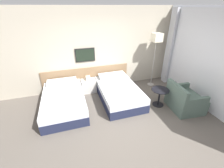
# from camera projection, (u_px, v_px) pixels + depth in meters

# --- Properties ---
(ground_plane) EXTENTS (16.00, 16.00, 0.00)m
(ground_plane) POSITION_uv_depth(u_px,v_px,m) (126.00, 124.00, 3.83)
(ground_plane) COLOR #5B544C
(wall_headboard) EXTENTS (10.00, 0.10, 2.70)m
(wall_headboard) POSITION_uv_depth(u_px,v_px,m) (102.00, 52.00, 5.07)
(wall_headboard) COLOR #B7AD99
(wall_headboard) RESTS_ON ground_plane
(wall_window) EXTENTS (0.21, 4.67, 2.70)m
(wall_window) POSITION_uv_depth(u_px,v_px,m) (219.00, 65.00, 3.81)
(wall_window) COLOR white
(wall_window) RESTS_ON ground_plane
(bed_near_door) EXTENTS (1.15, 1.91, 0.58)m
(bed_near_door) POSITION_uv_depth(u_px,v_px,m) (64.00, 101.00, 4.34)
(bed_near_door) COLOR #1E233D
(bed_near_door) RESTS_ON ground_plane
(bed_near_window) EXTENTS (1.15, 1.91, 0.58)m
(bed_near_window) POSITION_uv_depth(u_px,v_px,m) (118.00, 92.00, 4.78)
(bed_near_window) COLOR #1E233D
(bed_near_window) RESTS_ON ground_plane
(nightstand) EXTENTS (0.49, 0.36, 0.59)m
(nightstand) POSITION_uv_depth(u_px,v_px,m) (89.00, 85.00, 5.17)
(nightstand) COLOR beige
(nightstand) RESTS_ON ground_plane
(floor_lamp) EXTENTS (0.30, 0.30, 1.89)m
(floor_lamp) POSITION_uv_depth(u_px,v_px,m) (157.00, 41.00, 4.97)
(floor_lamp) COLOR #9E9993
(floor_lamp) RESTS_ON ground_plane
(side_table) EXTENTS (0.51, 0.51, 0.53)m
(side_table) POSITION_uv_depth(u_px,v_px,m) (160.00, 94.00, 4.40)
(side_table) COLOR black
(side_table) RESTS_ON ground_plane
(armchair) EXTENTS (0.87, 0.95, 0.80)m
(armchair) POSITION_uv_depth(u_px,v_px,m) (184.00, 101.00, 4.28)
(armchair) COLOR #4C6056
(armchair) RESTS_ON ground_plane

